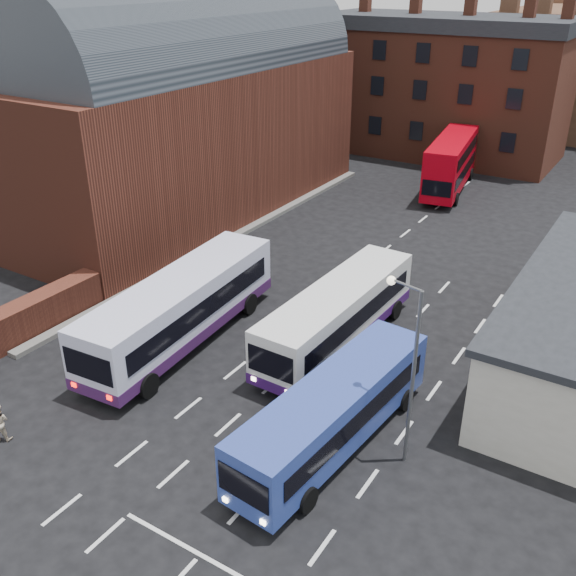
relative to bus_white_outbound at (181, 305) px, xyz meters
The scene contains 9 objects.
ground 7.49m from the bus_white_outbound, 60.67° to the right, with size 180.00×180.00×0.00m, color black.
railway_station 19.78m from the bus_white_outbound, 129.14° to the left, with size 12.00×28.00×16.00m.
forecourt_wall 8.00m from the bus_white_outbound, 147.06° to the right, with size 1.20×10.00×1.80m, color #602B1E.
brick_terrace 39.92m from the bus_white_outbound, 93.54° to the left, with size 22.00×10.00×11.00m, color brown.
bus_white_outbound is the anchor object (origin of this frame).
bus_white_inbound 7.26m from the bus_white_outbound, 29.79° to the left, with size 2.94×10.84×2.94m.
bus_blue 9.94m from the bus_white_outbound, 16.16° to the right, with size 3.21×10.17×2.73m.
bus_red_double 28.98m from the bus_white_outbound, 84.45° to the left, with size 4.02×10.76×4.21m.
street_lamp 12.30m from the bus_white_outbound, ahead, with size 1.39×0.50×6.96m.
Camera 1 is at (14.54, -13.23, 15.95)m, focal length 40.00 mm.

